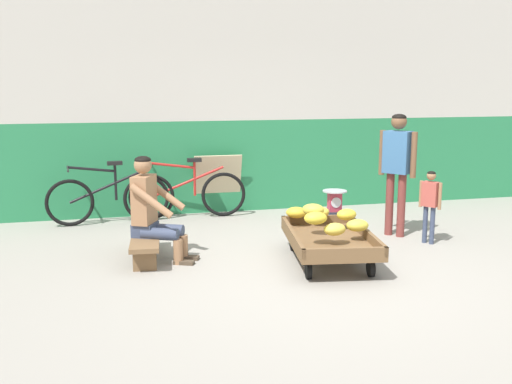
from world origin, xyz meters
TOP-DOWN VIEW (x-y plane):
  - ground_plane at (0.00, 0.00)m, footprint 80.00×80.00m
  - back_wall at (0.00, 3.40)m, footprint 16.00×0.30m
  - banana_cart at (0.18, 0.49)m, footprint 1.04×1.55m
  - banana_pile at (0.20, 0.66)m, footprint 0.84×1.09m
  - low_bench at (-1.72, 1.07)m, footprint 0.39×1.12m
  - vendor_seated at (-1.64, 1.04)m, footprint 0.74×0.63m
  - plastic_crate at (0.62, 1.48)m, footprint 0.36×0.28m
  - weighing_scale at (0.62, 1.48)m, footprint 0.30×0.30m
  - bicycle_near_left at (-2.11, 2.89)m, footprint 1.66×0.48m
  - bicycle_far_left at (-1.02, 2.98)m, footprint 1.66×0.48m
  - sign_board at (-0.55, 3.22)m, footprint 0.70×0.27m
  - customer_adult at (1.39, 1.37)m, footprint 0.35×0.40m
  - customer_child at (1.61, 0.94)m, footprint 0.20×0.24m

SIDE VIEW (x-z plane):
  - ground_plane at x=0.00m, z-range 0.00..0.00m
  - plastic_crate at x=0.62m, z-range 0.00..0.30m
  - low_bench at x=-1.72m, z-range 0.06..0.33m
  - banana_cart at x=0.18m, z-range 0.06..0.42m
  - bicycle_near_left at x=-2.11m, z-range -0.08..0.78m
  - bicycle_far_left at x=-1.02m, z-range -0.08..0.78m
  - sign_board at x=-0.55m, z-range 0.00..0.87m
  - weighing_scale at x=0.62m, z-range 0.31..0.60m
  - banana_pile at x=0.20m, z-range 0.33..0.59m
  - customer_child at x=1.61m, z-range 0.10..0.98m
  - vendor_seated at x=-1.64m, z-range 0.00..1.14m
  - customer_adult at x=1.39m, z-range 0.19..1.72m
  - back_wall at x=0.00m, z-range 0.00..3.26m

